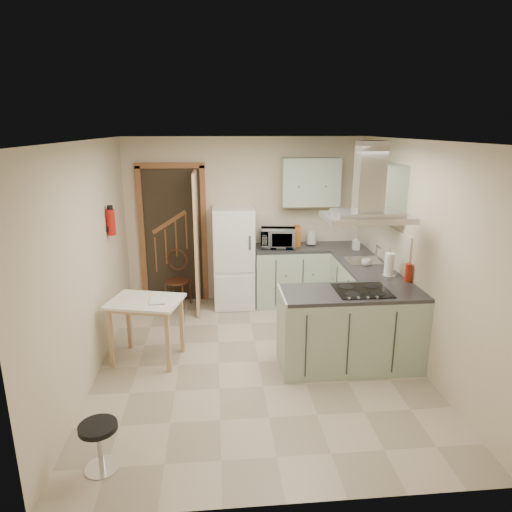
{
  "coord_description": "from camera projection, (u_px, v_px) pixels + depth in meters",
  "views": [
    {
      "loc": [
        -0.46,
        -4.75,
        2.63
      ],
      "look_at": [
        0.01,
        0.45,
        1.15
      ],
      "focal_mm": 32.0,
      "sensor_mm": 36.0,
      "label": 1
    }
  ],
  "objects": [
    {
      "name": "peninsula",
      "position": [
        351.0,
        329.0,
        5.11
      ],
      "size": [
        1.55,
        0.65,
        0.9
      ],
      "primitive_type": "cube",
      "color": "#9EB2A0",
      "rests_on": "floor"
    },
    {
      "name": "fridge",
      "position": [
        234.0,
        257.0,
        6.81
      ],
      "size": [
        0.6,
        0.6,
        1.5
      ],
      "primitive_type": "cube",
      "color": "white",
      "rests_on": "floor"
    },
    {
      "name": "microwave",
      "position": [
        278.0,
        238.0,
        6.77
      ],
      "size": [
        0.55,
        0.4,
        0.28
      ],
      "primitive_type": "imported",
      "rotation": [
        0.0,
        0.0,
        -0.11
      ],
      "color": "black",
      "rests_on": "counter_back"
    },
    {
      "name": "cereal_box",
      "position": [
        297.0,
        236.0,
        6.87
      ],
      "size": [
        0.09,
        0.2,
        0.3
      ],
      "primitive_type": "cube",
      "rotation": [
        0.0,
        0.0,
        -0.08
      ],
      "color": "#C96117",
      "rests_on": "counter_back"
    },
    {
      "name": "bentwood_chair",
      "position": [
        178.0,
        281.0,
        6.86
      ],
      "size": [
        0.45,
        0.45,
        0.78
      ],
      "primitive_type": "cube",
      "rotation": [
        0.0,
        0.0,
        -0.35
      ],
      "color": "#471E17",
      "rests_on": "floor"
    },
    {
      "name": "ceiling",
      "position": [
        259.0,
        140.0,
        4.63
      ],
      "size": [
        4.2,
        4.2,
        0.0
      ],
      "primitive_type": "plane",
      "rotation": [
        3.14,
        0.0,
        0.0
      ],
      "color": "silver",
      "rests_on": "back_wall"
    },
    {
      "name": "soap_bottle",
      "position": [
        356.0,
        243.0,
        6.65
      ],
      "size": [
        0.1,
        0.1,
        0.21
      ],
      "primitive_type": "imported",
      "rotation": [
        0.0,
        0.0,
        -0.07
      ],
      "color": "#AAABB6",
      "rests_on": "counter_right"
    },
    {
      "name": "wall_cabinet_back",
      "position": [
        310.0,
        182.0,
        6.73
      ],
      "size": [
        0.85,
        0.35,
        0.7
      ],
      "primitive_type": "cube",
      "color": "#9EB2A0",
      "rests_on": "back_wall"
    },
    {
      "name": "extractor_hood",
      "position": [
        367.0,
        217.0,
        4.77
      ],
      "size": [
        0.9,
        0.55,
        0.1
      ],
      "primitive_type": "cube",
      "color": "silver",
      "rests_on": "ceiling"
    },
    {
      "name": "right_wall",
      "position": [
        417.0,
        254.0,
        5.13
      ],
      "size": [
        0.0,
        4.2,
        4.2
      ],
      "primitive_type": "plane",
      "rotation": [
        1.57,
        0.0,
        -1.57
      ],
      "color": "beige",
      "rests_on": "floor"
    },
    {
      "name": "cup",
      "position": [
        366.0,
        262.0,
        5.89
      ],
      "size": [
        0.13,
        0.13,
        0.09
      ],
      "primitive_type": "imported",
      "rotation": [
        0.0,
        0.0,
        -0.17
      ],
      "color": "beige",
      "rests_on": "counter_right"
    },
    {
      "name": "hob",
      "position": [
        362.0,
        291.0,
        4.99
      ],
      "size": [
        0.58,
        0.5,
        0.01
      ],
      "primitive_type": "cube",
      "color": "black",
      "rests_on": "peninsula"
    },
    {
      "name": "stool",
      "position": [
        100.0,
        447.0,
        3.6
      ],
      "size": [
        0.32,
        0.32,
        0.41
      ],
      "primitive_type": "cylinder",
      "rotation": [
        0.0,
        0.0,
        -0.06
      ],
      "color": "black",
      "rests_on": "floor"
    },
    {
      "name": "back_wall",
      "position": [
        245.0,
        220.0,
        6.98
      ],
      "size": [
        3.6,
        0.0,
        3.6
      ],
      "primitive_type": "plane",
      "rotation": [
        1.57,
        0.0,
        0.0
      ],
      "color": "beige",
      "rests_on": "floor"
    },
    {
      "name": "counter_back",
      "position": [
        290.0,
        275.0,
        6.97
      ],
      "size": [
        1.08,
        0.6,
        0.9
      ],
      "primitive_type": "cube",
      "color": "#9EB2A0",
      "rests_on": "floor"
    },
    {
      "name": "splashback",
      "position": [
        307.0,
        226.0,
        7.08
      ],
      "size": [
        1.68,
        0.02,
        0.5
      ],
      "primitive_type": "cube",
      "color": "beige",
      "rests_on": "counter_back"
    },
    {
      "name": "wall_cabinet_right",
      "position": [
        380.0,
        191.0,
        5.76
      ],
      "size": [
        0.35,
        0.9,
        0.7
      ],
      "primitive_type": "cube",
      "color": "#9EB2A0",
      "rests_on": "right_wall"
    },
    {
      "name": "sink",
      "position": [
        363.0,
        261.0,
        6.11
      ],
      "size": [
        0.45,
        0.4,
        0.01
      ],
      "primitive_type": "cube",
      "color": "silver",
      "rests_on": "counter_right"
    },
    {
      "name": "counter_right",
      "position": [
        357.0,
        288.0,
        6.4
      ],
      "size": [
        0.6,
        1.95,
        0.9
      ],
      "primitive_type": "cube",
      "color": "#9EB2A0",
      "rests_on": "floor"
    },
    {
      "name": "red_bottle",
      "position": [
        408.0,
        273.0,
        5.27
      ],
      "size": [
        0.1,
        0.1,
        0.22
      ],
      "primitive_type": "cylinder",
      "rotation": [
        0.0,
        0.0,
        0.39
      ],
      "color": "#A6240E",
      "rests_on": "peninsula"
    },
    {
      "name": "book",
      "position": [
        149.0,
        297.0,
        5.1
      ],
      "size": [
        0.19,
        0.25,
        0.11
      ],
      "primitive_type": "imported",
      "rotation": [
        0.0,
        0.0,
        0.07
      ],
      "color": "#923630",
      "rests_on": "drop_leaf_table"
    },
    {
      "name": "fire_extinguisher",
      "position": [
        111.0,
        222.0,
        5.61
      ],
      "size": [
        0.1,
        0.1,
        0.32
      ],
      "primitive_type": "cylinder",
      "color": "#B2140F",
      "rests_on": "left_wall"
    },
    {
      "name": "drop_leaf_table",
      "position": [
        147.0,
        330.0,
        5.27
      ],
      "size": [
        0.91,
        0.77,
        0.74
      ],
      "primitive_type": "cube",
      "rotation": [
        0.0,
        0.0,
        -0.25
      ],
      "color": "#D2C481",
      "rests_on": "floor"
    },
    {
      "name": "left_wall",
      "position": [
        89.0,
        263.0,
        4.81
      ],
      "size": [
        0.0,
        4.2,
        4.2
      ],
      "primitive_type": "plane",
      "rotation": [
        1.57,
        0.0,
        1.57
      ],
      "color": "beige",
      "rests_on": "floor"
    },
    {
      "name": "kettle",
      "position": [
        312.0,
        238.0,
        6.9
      ],
      "size": [
        0.18,
        0.18,
        0.22
      ],
      "primitive_type": "cylinder",
      "rotation": [
        0.0,
        0.0,
        -0.26
      ],
      "color": "silver",
      "rests_on": "counter_back"
    },
    {
      "name": "floor",
      "position": [
        258.0,
        361.0,
        5.31
      ],
      "size": [
        4.2,
        4.2,
        0.0
      ],
      "primitive_type": "plane",
      "color": "#B4A58C",
      "rests_on": "ground"
    },
    {
      "name": "paper_towel",
      "position": [
        389.0,
        264.0,
        5.46
      ],
      "size": [
        0.15,
        0.15,
        0.29
      ],
      "primitive_type": "cylinder",
      "rotation": [
        0.0,
        0.0,
        -0.4
      ],
      "color": "white",
      "rests_on": "counter_right"
    },
    {
      "name": "doorway",
      "position": [
        173.0,
        235.0,
        6.91
      ],
      "size": [
        1.1,
        0.12,
        2.1
      ],
      "primitive_type": "cube",
      "color": "brown",
      "rests_on": "floor"
    }
  ]
}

